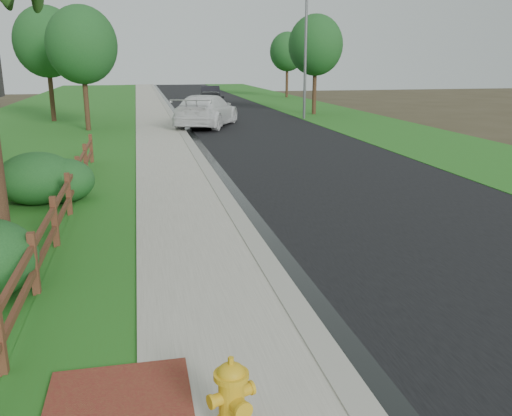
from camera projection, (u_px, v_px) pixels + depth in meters
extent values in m
plane|color=#37301E|center=(296.00, 361.00, 6.99)|extent=(120.00, 120.00, 0.00)
cube|color=black|center=(225.00, 111.00, 40.91)|extent=(8.00, 90.00, 0.02)
cube|color=#9B9A8C|center=(169.00, 111.00, 40.05)|extent=(0.40, 90.00, 0.12)
cube|color=black|center=(174.00, 112.00, 40.13)|extent=(0.50, 90.00, 0.00)
cube|color=gray|center=(151.00, 112.00, 39.79)|extent=(2.20, 90.00, 0.10)
cube|color=#2A611B|center=(125.00, 112.00, 39.41)|extent=(1.60, 90.00, 0.06)
cube|color=#2A611B|center=(49.00, 114.00, 38.35)|extent=(9.00, 90.00, 0.04)
cube|color=#2A611B|center=(312.00, 109.00, 42.31)|extent=(6.00, 90.00, 0.04)
cube|color=#50281A|center=(34.00, 265.00, 8.75)|extent=(0.12, 0.12, 1.10)
cube|color=#50281A|center=(55.00, 223.00, 11.01)|extent=(0.12, 0.12, 1.10)
cube|color=#50281A|center=(69.00, 195.00, 13.28)|extent=(0.12, 0.12, 1.10)
cube|color=#50281A|center=(78.00, 175.00, 15.54)|extent=(0.12, 0.12, 1.10)
cube|color=#50281A|center=(86.00, 160.00, 17.80)|extent=(0.12, 0.12, 1.10)
cube|color=#50281A|center=(91.00, 149.00, 20.06)|extent=(0.12, 0.12, 1.10)
cube|color=#50281A|center=(20.00, 302.00, 7.65)|extent=(0.08, 2.35, 0.10)
cube|color=#50281A|center=(16.00, 276.00, 7.54)|extent=(0.08, 2.35, 0.10)
cube|color=#50281A|center=(46.00, 247.00, 9.91)|extent=(0.08, 2.35, 0.10)
cube|color=#50281A|center=(44.00, 226.00, 9.80)|extent=(0.08, 2.35, 0.10)
cube|color=#50281A|center=(63.00, 212.00, 12.17)|extent=(0.08, 2.35, 0.10)
cube|color=#50281A|center=(61.00, 195.00, 12.07)|extent=(0.08, 2.35, 0.10)
cube|color=#50281A|center=(74.00, 188.00, 14.43)|extent=(0.08, 2.35, 0.10)
cube|color=#50281A|center=(73.00, 173.00, 14.33)|extent=(0.08, 2.35, 0.10)
cube|color=#50281A|center=(83.00, 170.00, 16.70)|extent=(0.08, 2.35, 0.10)
cube|color=#50281A|center=(81.00, 158.00, 16.59)|extent=(0.08, 2.35, 0.10)
cube|color=#50281A|center=(89.00, 157.00, 18.96)|extent=(0.08, 2.35, 0.10)
cube|color=#50281A|center=(88.00, 146.00, 18.85)|extent=(0.08, 2.35, 0.10)
cylinder|color=gold|center=(232.00, 402.00, 5.43)|extent=(0.26, 0.26, 0.60)
cylinder|color=gold|center=(231.00, 375.00, 5.35)|extent=(0.36, 0.36, 0.06)
ellipsoid|color=gold|center=(231.00, 373.00, 5.34)|extent=(0.29, 0.29, 0.22)
cylinder|color=gold|center=(231.00, 361.00, 5.31)|extent=(0.06, 0.06, 0.08)
cylinder|color=gold|center=(240.00, 408.00, 5.28)|extent=(0.21, 0.19, 0.17)
cylinder|color=gold|center=(214.00, 401.00, 5.31)|extent=(0.19, 0.18, 0.14)
cylinder|color=gold|center=(248.00, 389.00, 5.51)|extent=(0.19, 0.18, 0.14)
imported|color=white|center=(206.00, 111.00, 30.94)|extent=(4.78, 6.78, 1.82)
imported|color=black|center=(210.00, 101.00, 38.58)|extent=(2.60, 5.16, 1.69)
imported|color=black|center=(210.00, 95.00, 46.97)|extent=(2.05, 4.73, 1.52)
cylinder|color=slate|center=(306.00, 51.00, 34.07)|extent=(0.17, 0.17, 8.54)
ellipsoid|color=#19461D|center=(63.00, 181.00, 14.63)|extent=(2.18, 2.18, 1.19)
ellipsoid|color=#19461D|center=(37.00, 178.00, 14.42)|extent=(2.49, 2.49, 1.40)
cylinder|color=#341F15|center=(86.00, 94.00, 28.97)|extent=(0.27, 0.27, 3.93)
ellipsoid|color=#19461D|center=(82.00, 45.00, 28.30)|extent=(3.68, 3.68, 4.04)
cylinder|color=#341F15|center=(51.00, 87.00, 33.30)|extent=(0.29, 0.29, 4.19)
ellipsoid|color=#19461D|center=(46.00, 42.00, 32.59)|extent=(3.87, 3.87, 4.25)
cylinder|color=#341F15|center=(315.00, 85.00, 37.58)|extent=(0.28, 0.28, 4.12)
ellipsoid|color=#19461D|center=(316.00, 45.00, 36.88)|extent=(3.72, 3.72, 4.10)
cylinder|color=#341F15|center=(287.00, 78.00, 54.43)|extent=(0.27, 0.27, 3.95)
ellipsoid|color=#19461D|center=(287.00, 52.00, 53.75)|extent=(3.48, 3.48, 3.83)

